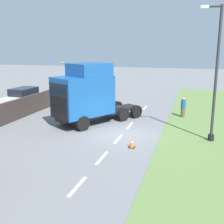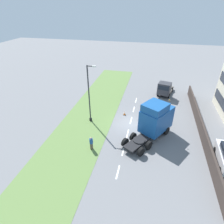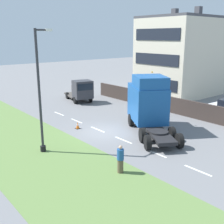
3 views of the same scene
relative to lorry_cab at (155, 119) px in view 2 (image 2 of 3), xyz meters
The scene contains 9 objects.
ground_plane 4.27m from the lorry_cab, 150.71° to the left, with size 120.00×120.00×0.00m, color slate.
grass_verge 9.59m from the lorry_cab, 169.06° to the left, with size 7.00×44.00×0.01m.
lane_markings 4.03m from the lorry_cab, 161.27° to the left, with size 0.16×17.80×0.00m.
boundary_wall 6.28m from the lorry_cab, 16.85° to the left, with size 0.25×24.00×1.61m.
lorry_cab is the anchor object (origin of this frame).
flatbed_truck 12.01m from the lorry_cab, 83.08° to the left, with size 3.19×5.38×2.61m.
lamp_post 8.87m from the lorry_cab, behind, with size 1.30×0.37×7.96m.
pedestrian 8.11m from the lorry_cab, 147.81° to the right, with size 0.39×0.39×1.64m.
traffic_cone_lead 6.15m from the lorry_cab, 137.61° to the left, with size 0.36×0.36×0.58m.
Camera 2 is at (2.28, -21.40, 14.54)m, focal length 30.00 mm.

